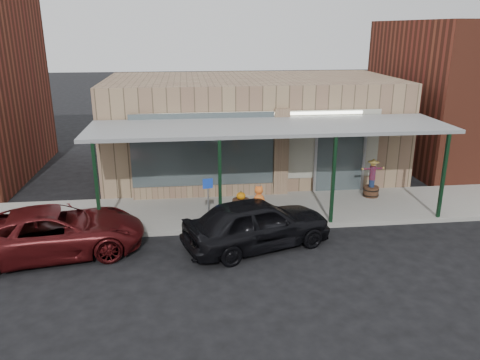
{
  "coord_description": "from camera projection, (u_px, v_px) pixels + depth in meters",
  "views": [
    {
      "loc": [
        -2.75,
        -11.5,
        6.19
      ],
      "look_at": [
        -1.12,
        2.6,
        1.55
      ],
      "focal_mm": 35.0,
      "sensor_mm": 36.0,
      "label": 1
    }
  ],
  "objects": [
    {
      "name": "ground",
      "position": [
        290.0,
        260.0,
        13.08
      ],
      "size": [
        120.0,
        120.0,
        0.0
      ],
      "primitive_type": "plane",
      "color": "black",
      "rests_on": "ground"
    },
    {
      "name": "car_maroon",
      "position": [
        55.0,
        232.0,
        13.23
      ],
      "size": [
        5.29,
        3.13,
        1.38
      ],
      "primitive_type": "imported",
      "rotation": [
        0.0,
        0.0,
        1.75
      ],
      "color": "#480E10",
      "rests_on": "ground"
    },
    {
      "name": "barrel_pumpkin",
      "position": [
        241.0,
        203.0,
        16.16
      ],
      "size": [
        0.62,
        0.62,
        0.7
      ],
      "rotation": [
        0.0,
        0.0,
        -0.04
      ],
      "color": "#533621",
      "rests_on": "sidewalk"
    },
    {
      "name": "awning",
      "position": [
        270.0,
        128.0,
        15.51
      ],
      "size": [
        12.0,
        3.0,
        3.04
      ],
      "color": "slate",
      "rests_on": "ground"
    },
    {
      "name": "sidewalk",
      "position": [
        268.0,
        210.0,
        16.46
      ],
      "size": [
        40.0,
        3.2,
        0.15
      ],
      "primitive_type": "cube",
      "color": "gray",
      "rests_on": "ground"
    },
    {
      "name": "handicap_sign",
      "position": [
        208.0,
        195.0,
        14.75
      ],
      "size": [
        0.32,
        0.08,
        1.55
      ],
      "rotation": [
        0.0,
        0.0,
        0.19
      ],
      "color": "gray",
      "rests_on": "sidewalk"
    },
    {
      "name": "block_buildings_near",
      "position": [
        293.0,
        85.0,
        20.82
      ],
      "size": [
        61.0,
        8.0,
        8.0
      ],
      "color": "brown",
      "rests_on": "ground"
    },
    {
      "name": "parked_sedan",
      "position": [
        257.0,
        223.0,
        13.65
      ],
      "size": [
        4.72,
        3.07,
        1.64
      ],
      "rotation": [
        0.0,
        0.0,
        1.89
      ],
      "color": "black",
      "rests_on": "ground"
    },
    {
      "name": "barrel_scarecrow",
      "position": [
        372.0,
        184.0,
        17.43
      ],
      "size": [
        0.88,
        0.66,
        1.46
      ],
      "rotation": [
        0.0,
        0.0,
        -0.19
      ],
      "color": "#533621",
      "rests_on": "sidewalk"
    },
    {
      "name": "storefront",
      "position": [
        251.0,
        127.0,
        20.14
      ],
      "size": [
        12.0,
        6.25,
        4.2
      ],
      "color": "#927859",
      "rests_on": "ground"
    }
  ]
}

